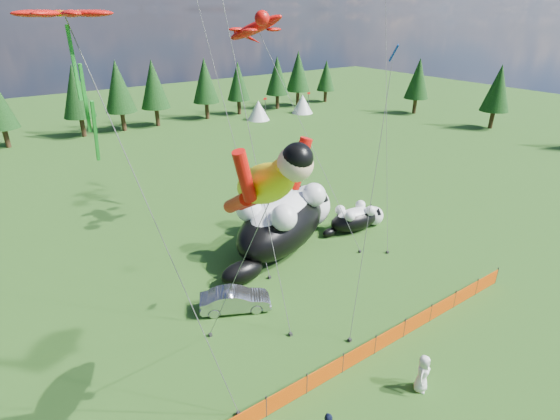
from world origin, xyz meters
name	(u,v)px	position (x,y,z in m)	size (l,w,h in m)	color
ground	(316,327)	(0.00, 0.00, 0.00)	(160.00, 160.00, 0.00)	#0C3309
safety_fence	(359,354)	(0.00, -3.00, 0.50)	(22.06, 0.06, 1.10)	#262626
tree_line	(86,104)	(0.00, 45.00, 4.00)	(90.00, 4.00, 8.00)	black
festival_tents	(187,120)	(11.00, 40.00, 1.40)	(50.00, 3.20, 2.80)	white
cat_large	(285,219)	(3.64, 7.77, 1.98)	(10.88, 7.31, 4.17)	black
cat_small	(357,218)	(9.25, 6.74, 0.90)	(5.24, 2.22, 1.89)	black
car	(235,300)	(-2.62, 3.59, 0.61)	(1.30, 3.71, 1.22)	#ADADB2
spectator_e	(423,373)	(1.07, -5.57, 0.88)	(0.86, 0.56, 1.75)	white
superhero_kite	(264,184)	(-4.39, -2.14, 9.40)	(4.47, 7.08, 11.85)	yellow
gecko_kite	(255,28)	(4.80, 12.84, 13.47)	(5.30, 12.20, 16.09)	red
flower_kite	(66,20)	(-8.86, 0.77, 14.28)	(4.50, 4.58, 14.95)	red
diamond_kite_c	(391,70)	(3.27, -0.30, 12.25)	(3.26, 1.97, 13.66)	#0B41A9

